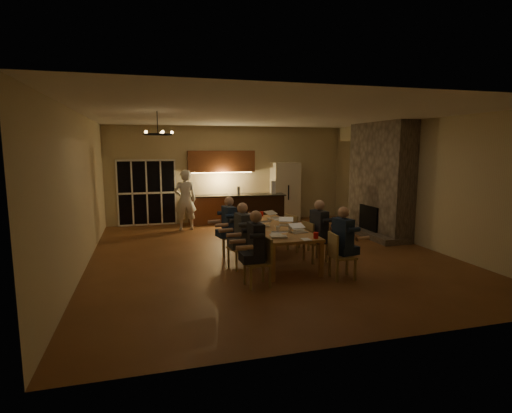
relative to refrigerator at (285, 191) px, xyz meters
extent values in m
plane|color=brown|center=(-1.90, -4.15, -1.00)|extent=(9.00, 9.00, 0.00)
cube|color=#C4B88A|center=(-1.90, 0.37, 0.60)|extent=(8.00, 0.04, 3.20)
cube|color=#C4B88A|center=(-5.92, -4.15, 0.60)|extent=(0.04, 9.00, 3.20)
cube|color=#C4B88A|center=(2.12, -4.15, 0.60)|extent=(0.04, 9.00, 3.20)
cube|color=white|center=(-1.90, -4.15, 2.22)|extent=(8.00, 9.00, 0.04)
cube|color=black|center=(-4.60, 0.32, 0.05)|extent=(1.86, 0.08, 2.10)
cube|color=#716459|center=(1.80, -2.95, 0.60)|extent=(0.58, 2.50, 3.20)
cube|color=beige|center=(0.00, 0.00, 0.00)|extent=(0.90, 0.68, 2.00)
cube|color=#C7804F|center=(-1.90, -4.57, -0.62)|extent=(1.10, 3.06, 0.75)
cube|color=black|center=(-1.36, -1.18, -0.46)|extent=(1.81, 0.88, 1.08)
imported|color=silver|center=(-3.48, -0.75, -0.08)|extent=(0.70, 0.49, 1.84)
torus|color=black|center=(-4.36, -4.74, 1.75)|extent=(0.58, 0.58, 0.03)
cylinder|color=white|center=(-1.97, -5.07, -0.20)|extent=(0.08, 0.08, 0.10)
cylinder|color=white|center=(-1.85, -4.09, -0.20)|extent=(0.08, 0.08, 0.10)
cylinder|color=white|center=(-2.28, -3.85, -0.20)|extent=(0.08, 0.08, 0.10)
cylinder|color=red|center=(-1.49, -5.95, -0.19)|extent=(0.10, 0.10, 0.12)
cylinder|color=red|center=(-2.35, -4.13, -0.19)|extent=(0.08, 0.08, 0.12)
cylinder|color=red|center=(-1.78, -3.21, -0.19)|extent=(0.09, 0.09, 0.12)
cylinder|color=#B2B2B7|center=(-1.79, -5.34, -0.19)|extent=(0.07, 0.07, 0.12)
cylinder|color=#3F0F0C|center=(-2.10, -3.24, -0.19)|extent=(0.06, 0.06, 0.12)
cylinder|color=white|center=(-1.52, -5.14, -0.24)|extent=(0.24, 0.24, 0.02)
cylinder|color=white|center=(-2.14, -5.47, -0.24)|extent=(0.27, 0.27, 0.02)
cylinder|color=white|center=(-1.53, -3.84, -0.24)|extent=(0.27, 0.27, 0.02)
cube|color=white|center=(-1.71, -6.01, -0.24)|extent=(0.16, 0.22, 0.01)
cylinder|color=#99999E|center=(-1.88, -1.05, 0.20)|extent=(0.08, 0.08, 0.24)
cube|color=silver|center=(-0.82, -1.25, 0.28)|extent=(0.17, 0.17, 0.40)
camera|label=1|loc=(-4.62, -12.91, 1.48)|focal=28.00mm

